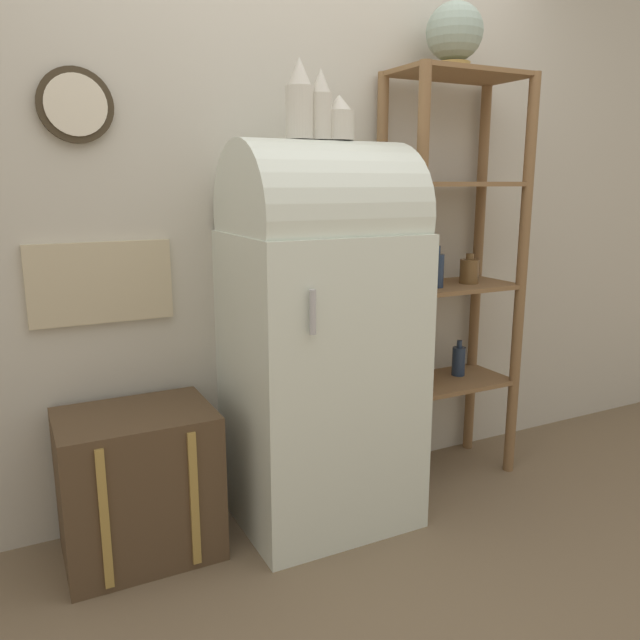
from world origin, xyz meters
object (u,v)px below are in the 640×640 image
refrigerator (320,332)px  suitcase_trunk (139,484)px  vase_left (300,101)px  vase_center (322,107)px  vase_right (339,119)px  globe (454,34)px

refrigerator → suitcase_trunk: bearing=175.9°
refrigerator → vase_left: 0.89m
vase_center → vase_right: size_ratio=1.54×
vase_left → vase_center: 0.09m
vase_left → vase_right: vase_left is taller
vase_right → suitcase_trunk: bearing=176.1°
suitcase_trunk → vase_left: (0.67, -0.04, 1.41)m
vase_right → vase_center: bearing=-179.6°
vase_left → vase_right: bearing=-4.9°
globe → vase_right: size_ratio=1.72×
suitcase_trunk → vase_right: bearing=-3.9°
suitcase_trunk → vase_left: bearing=-3.7°
globe → vase_right: (-0.63, -0.12, -0.39)m
suitcase_trunk → vase_right: (0.83, -0.06, 1.36)m
refrigerator → vase_right: bearing=-1.9°
refrigerator → vase_left: (-0.08, 0.01, 0.89)m
refrigerator → vase_center: 0.87m
refrigerator → vase_right: size_ratio=9.37×
refrigerator → vase_center: bearing=-34.0°
globe → vase_right: bearing=-168.9°
globe → vase_left: bearing=-172.0°
suitcase_trunk → refrigerator: bearing=-4.1°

